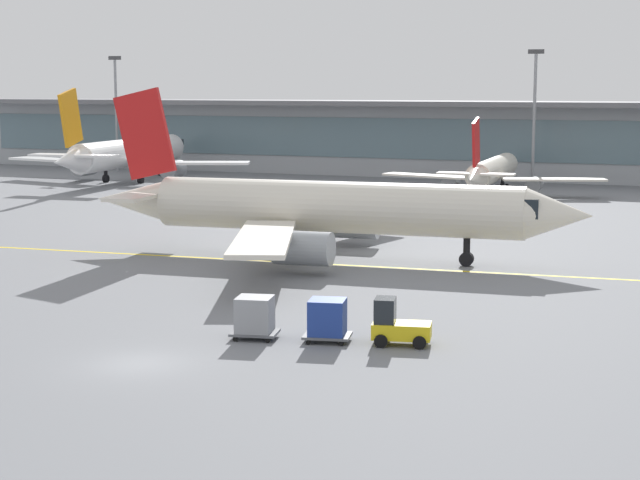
{
  "coord_description": "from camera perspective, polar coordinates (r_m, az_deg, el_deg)",
  "views": [
    {
      "loc": [
        22.6,
        -35.97,
        11.43
      ],
      "look_at": [
        1.43,
        16.54,
        3.0
      ],
      "focal_mm": 58.07,
      "sensor_mm": 36.0,
      "label": 1
    }
  ],
  "objects": [
    {
      "name": "apron_light_mast_1",
      "position": [
        121.83,
        11.73,
        6.91
      ],
      "size": [
        1.8,
        0.36,
        15.59
      ],
      "color": "gray",
      "rests_on": "ground_plane"
    },
    {
      "name": "cargo_dolly_lead",
      "position": [
        46.72,
        0.41,
        -4.36
      ],
      "size": [
        2.39,
        2.01,
        1.94
      ],
      "rotation": [
        0.0,
        0.0,
        0.21
      ],
      "color": "#595B60",
      "rests_on": "ground_plane"
    },
    {
      "name": "gate_airplane_0",
      "position": [
        127.19,
        -10.51,
        4.7
      ],
      "size": [
        31.47,
        34.02,
        11.26
      ],
      "rotation": [
        0.0,
        0.0,
        1.67
      ],
      "color": "white",
      "rests_on": "ground_plane"
    },
    {
      "name": "cargo_dolly_trailing",
      "position": [
        47.37,
        -3.62,
        -4.2
      ],
      "size": [
        2.39,
        2.01,
        1.94
      ],
      "rotation": [
        0.0,
        0.0,
        0.21
      ],
      "color": "#595B60",
      "rests_on": "ground_plane"
    },
    {
      "name": "gate_airplane_1",
      "position": [
        111.39,
        9.49,
        3.78
      ],
      "size": [
        23.82,
        25.64,
        8.49
      ],
      "rotation": [
        0.0,
        0.0,
        1.62
      ],
      "color": "silver",
      "rests_on": "ground_plane"
    },
    {
      "name": "apron_light_mast_0",
      "position": [
        143.42,
        -11.17,
        7.11
      ],
      "size": [
        1.8,
        0.36,
        15.45
      ],
      "color": "gray",
      "rests_on": "ground_plane"
    },
    {
      "name": "taxiing_regional_jet",
      "position": [
        68.55,
        0.63,
        1.75
      ],
      "size": [
        34.33,
        31.8,
        11.37
      ],
      "rotation": [
        0.0,
        0.0,
        0.09
      ],
      "color": "silver",
      "rests_on": "ground_plane"
    },
    {
      "name": "baggage_tug",
      "position": [
        46.37,
        4.25,
        -4.69
      ],
      "size": [
        2.84,
        2.07,
        2.1
      ],
      "rotation": [
        0.0,
        0.0,
        0.21
      ],
      "color": "yellow",
      "rests_on": "ground_plane"
    },
    {
      "name": "taxiway_centreline_stripe",
      "position": [
        67.08,
        0.36,
        -1.34
      ],
      "size": [
        109.62,
        9.82,
        0.01
      ],
      "primitive_type": "cube",
      "rotation": [
        0.0,
        0.0,
        0.09
      ],
      "color": "yellow",
      "rests_on": "ground_plane"
    },
    {
      "name": "terminal_concourse",
      "position": [
        130.49,
        12.02,
        5.42
      ],
      "size": [
        169.89,
        11.0,
        9.6
      ],
      "color": "#9EA3A8",
      "rests_on": "ground_plane"
    },
    {
      "name": "ground_plane",
      "position": [
        43.99,
        -9.9,
        -6.72
      ],
      "size": [
        400.0,
        400.0,
        0.0
      ],
      "primitive_type": "plane",
      "color": "slate"
    }
  ]
}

